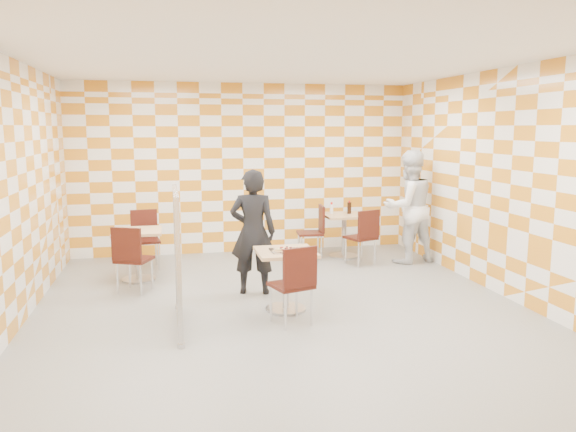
% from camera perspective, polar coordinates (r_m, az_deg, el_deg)
% --- Properties ---
extents(room_shell, '(7.00, 7.00, 7.00)m').
position_cam_1_polar(room_shell, '(7.15, -1.37, 3.16)').
color(room_shell, gray).
rests_on(room_shell, ground).
extents(main_table, '(0.70, 0.70, 0.75)m').
position_cam_1_polar(main_table, '(6.86, -0.23, -5.49)').
color(main_table, tan).
rests_on(main_table, ground).
extents(second_table, '(0.70, 0.70, 0.75)m').
position_cam_1_polar(second_table, '(9.75, 5.71, -1.22)').
color(second_table, tan).
rests_on(second_table, ground).
extents(empty_table, '(0.70, 0.70, 0.75)m').
position_cam_1_polar(empty_table, '(8.50, -15.03, -2.99)').
color(empty_table, tan).
rests_on(empty_table, ground).
extents(chair_main_front, '(0.53, 0.53, 0.92)m').
position_cam_1_polar(chair_main_front, '(6.31, 0.74, -6.44)').
color(chair_main_front, '#3A120B').
rests_on(chair_main_front, ground).
extents(chair_second_front, '(0.54, 0.55, 0.92)m').
position_cam_1_polar(chair_second_front, '(9.14, 7.75, -1.71)').
color(chair_second_front, '#3A120B').
rests_on(chair_second_front, ground).
extents(chair_second_side, '(0.47, 0.46, 0.92)m').
position_cam_1_polar(chair_second_side, '(9.54, 2.80, -1.19)').
color(chair_second_side, '#3A120B').
rests_on(chair_second_side, ground).
extents(chair_empty_near, '(0.56, 0.57, 0.92)m').
position_cam_1_polar(chair_empty_near, '(7.82, -15.69, -3.77)').
color(chair_empty_near, '#3A120B').
rests_on(chair_empty_near, ground).
extents(chair_empty_far, '(0.47, 0.48, 0.92)m').
position_cam_1_polar(chair_empty_far, '(9.25, -14.32, -1.78)').
color(chair_empty_far, '#3A120B').
rests_on(chair_empty_far, ground).
extents(partition, '(0.08, 1.38, 1.55)m').
position_cam_1_polar(partition, '(6.35, -11.16, -4.22)').
color(partition, white).
rests_on(partition, ground).
extents(man_dark, '(0.69, 0.53, 1.68)m').
position_cam_1_polar(man_dark, '(7.52, -3.58, -1.63)').
color(man_dark, black).
rests_on(man_dark, ground).
extents(man_white, '(1.01, 0.84, 1.86)m').
position_cam_1_polar(man_white, '(9.47, 12.15, 0.91)').
color(man_white, white).
rests_on(man_white, ground).
extents(pizza_on_foil, '(0.40, 0.40, 0.04)m').
position_cam_1_polar(pizza_on_foil, '(6.79, -0.20, -3.41)').
color(pizza_on_foil, silver).
rests_on(pizza_on_foil, main_table).
extents(sport_bottle, '(0.06, 0.06, 0.20)m').
position_cam_1_polar(sport_bottle, '(9.76, 4.44, 0.77)').
color(sport_bottle, white).
rests_on(sport_bottle, second_table).
extents(soda_bottle, '(0.07, 0.07, 0.23)m').
position_cam_1_polar(soda_bottle, '(9.77, 6.24, 0.84)').
color(soda_bottle, black).
rests_on(soda_bottle, second_table).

